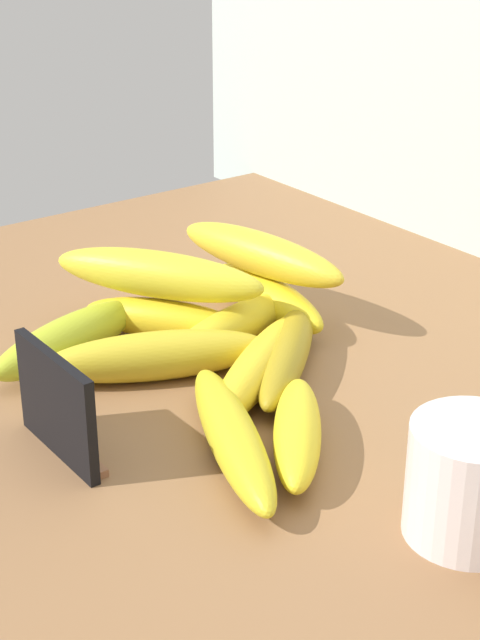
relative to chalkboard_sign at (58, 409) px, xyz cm
name	(u,v)px	position (x,y,z in cm)	size (l,w,h in cm)	color
counter_top	(290,416)	(3.99, 19.21, -5.36)	(110.00, 76.00, 3.00)	olive
chalkboard_sign	(58,409)	(0.00, 0.00, 0.00)	(11.00, 1.80, 8.40)	black
coffee_mug	(474,483)	(25.25, 17.17, 0.17)	(10.06, 8.56, 8.05)	silver
banana_0	(267,297)	(-10.46, 27.97, -1.76)	(17.37, 4.19, 4.19)	yellow
banana_1	(69,339)	(-13.61, 8.02, -1.78)	(17.65, 4.16, 4.16)	#ADBC29
banana_2	(259,366)	(0.43, 18.60, -1.99)	(20.48, 3.73, 3.73)	yellow
banana_3	(163,319)	(-12.40, 17.17, -1.93)	(15.78, 3.85, 3.85)	yellow
banana_4	(297,432)	(10.62, 14.40, -2.05)	(15.69, 3.62, 3.62)	yellow
banana_5	(239,324)	(-7.53, 22.39, -2.00)	(17.17, 3.72, 3.72)	yellow
banana_6	(156,356)	(-5.97, 12.37, -1.71)	(19.66, 4.30, 4.30)	gold
banana_7	(287,353)	(-0.14, 22.13, -2.04)	(20.14, 3.64, 3.64)	#A0861B
banana_8	(232,436)	(8.18, 10.11, -2.00)	(20.82, 3.71, 3.71)	gold
banana_9	(261,254)	(-11.64, 28.02, 2.41)	(20.33, 4.15, 4.15)	yellow
banana_10	(158,274)	(-13.47, 17.43, 2.19)	(20.93, 4.40, 4.40)	yellow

